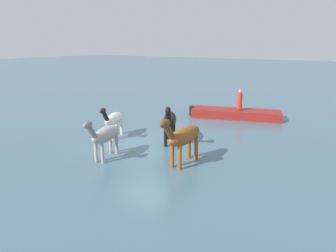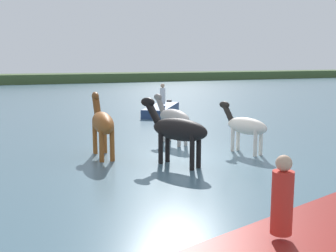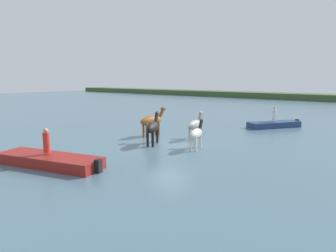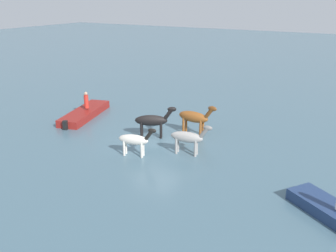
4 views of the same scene
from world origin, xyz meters
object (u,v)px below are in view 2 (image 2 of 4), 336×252
object	(u,v)px
horse_mid_herd	(173,117)
horse_gray_outer	(102,123)
boat_dinghy_port	(162,111)
person_watcher_seated	(282,198)
horse_rear_stallion	(177,130)
horse_lead	(245,126)
person_spotter_bow	(163,95)

from	to	relation	value
horse_mid_herd	horse_gray_outer	bearing A→B (deg)	99.82
horse_gray_outer	boat_dinghy_port	world-z (taller)	horse_gray_outer
horse_mid_herd	person_watcher_seated	size ratio (longest dim) A/B	1.97
horse_rear_stallion	horse_gray_outer	size ratio (longest dim) A/B	0.93
horse_lead	person_spotter_bow	bearing A→B (deg)	-21.34
horse_rear_stallion	horse_mid_herd	xyz separation A→B (m)	(1.22, 3.05, -0.09)
horse_mid_herd	horse_rear_stallion	bearing A→B (deg)	148.43
horse_rear_stallion	horse_mid_herd	world-z (taller)	horse_rear_stallion
horse_rear_stallion	person_spotter_bow	bearing A→B (deg)	-47.28
horse_mid_herd	boat_dinghy_port	bearing A→B (deg)	-29.25
person_spotter_bow	horse_mid_herd	bearing A→B (deg)	-109.85
boat_dinghy_port	person_spotter_bow	size ratio (longest dim) A/B	3.83
horse_rear_stallion	person_spotter_bow	xyz separation A→B (m)	(4.09, 11.01, 0.05)
horse_rear_stallion	person_watcher_seated	bearing A→B (deg)	142.35
horse_gray_outer	person_watcher_seated	xyz separation A→B (m)	(0.55, -8.39, 0.04)
horse_gray_outer	horse_lead	xyz separation A→B (m)	(4.60, -1.35, -0.20)
horse_lead	person_spotter_bow	distance (m)	10.46
boat_dinghy_port	person_spotter_bow	distance (m)	0.98
person_spotter_bow	person_watcher_seated	size ratio (longest dim) A/B	1.00
horse_rear_stallion	boat_dinghy_port	bearing A→B (deg)	-46.99
horse_mid_herd	boat_dinghy_port	world-z (taller)	horse_mid_herd
person_spotter_bow	person_watcher_seated	bearing A→B (deg)	-106.95
horse_gray_outer	boat_dinghy_port	bearing A→B (deg)	-28.65
horse_rear_stallion	person_spotter_bow	size ratio (longest dim) A/B	2.06
person_watcher_seated	horse_gray_outer	bearing A→B (deg)	93.78
horse_gray_outer	boat_dinghy_port	xyz separation A→B (m)	(5.85, 9.17, -0.95)
horse_mid_herd	person_spotter_bow	size ratio (longest dim) A/B	1.97
horse_lead	boat_dinghy_port	xyz separation A→B (m)	(1.25, 10.53, -0.76)
horse_gray_outer	person_spotter_bow	size ratio (longest dim) A/B	2.21
horse_lead	person_watcher_seated	bearing A→B (deg)	135.68
horse_gray_outer	person_spotter_bow	bearing A→B (deg)	-29.12
horse_mid_herd	horse_lead	distance (m)	2.91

